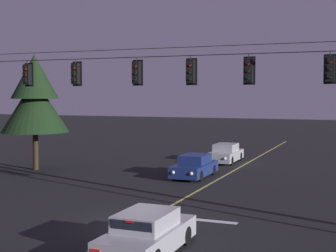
% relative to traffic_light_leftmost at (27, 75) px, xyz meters
% --- Properties ---
extents(ground_plane, '(180.00, 180.00, 0.00)m').
position_rel_traffic_light_leftmost_xyz_m(ground_plane, '(6.81, -2.26, -6.03)').
color(ground_plane, black).
extents(lane_centre_stripe, '(0.14, 60.00, 0.01)m').
position_rel_traffic_light_leftmost_xyz_m(lane_centre_stripe, '(6.81, 6.02, -6.03)').
color(lane_centre_stripe, '#D1C64C').
rests_on(lane_centre_stripe, ground).
extents(stop_bar_paint, '(3.40, 0.36, 0.01)m').
position_rel_traffic_light_leftmost_xyz_m(stop_bar_paint, '(8.71, -0.58, -6.03)').
color(stop_bar_paint, silver).
rests_on(stop_bar_paint, ground).
extents(signal_span_assembly, '(20.89, 0.32, 8.08)m').
position_rel_traffic_light_leftmost_xyz_m(signal_span_assembly, '(6.81, 0.02, -1.83)').
color(signal_span_assembly, '#423021').
rests_on(signal_span_assembly, ground).
extents(traffic_light_leftmost, '(0.48, 0.41, 1.22)m').
position_rel_traffic_light_leftmost_xyz_m(traffic_light_leftmost, '(0.00, 0.00, 0.00)').
color(traffic_light_leftmost, black).
extents(traffic_light_left_inner, '(0.48, 0.41, 1.22)m').
position_rel_traffic_light_leftmost_xyz_m(traffic_light_left_inner, '(2.67, 0.00, 0.00)').
color(traffic_light_left_inner, black).
extents(traffic_light_centre, '(0.48, 0.41, 1.22)m').
position_rel_traffic_light_leftmost_xyz_m(traffic_light_centre, '(5.74, 0.00, 0.00)').
color(traffic_light_centre, black).
extents(traffic_light_right_inner, '(0.48, 0.41, 1.22)m').
position_rel_traffic_light_leftmost_xyz_m(traffic_light_right_inner, '(8.21, 0.00, 0.00)').
color(traffic_light_right_inner, black).
extents(traffic_light_rightmost, '(0.48, 0.41, 1.22)m').
position_rel_traffic_light_leftmost_xyz_m(traffic_light_rightmost, '(10.65, 0.00, 0.00)').
color(traffic_light_rightmost, black).
extents(traffic_light_far_right, '(0.48, 0.41, 1.22)m').
position_rel_traffic_light_leftmost_xyz_m(traffic_light_far_right, '(13.72, 0.00, 0.00)').
color(traffic_light_far_right, black).
extents(car_waiting_near_lane, '(1.80, 4.33, 1.39)m').
position_rel_traffic_light_leftmost_xyz_m(car_waiting_near_lane, '(8.65, -5.34, -5.38)').
color(car_waiting_near_lane, '#A5A5AD').
rests_on(car_waiting_near_lane, ground).
extents(car_oncoming_lead, '(1.80, 4.42, 1.39)m').
position_rel_traffic_light_leftmost_xyz_m(car_oncoming_lead, '(5.20, 9.41, -5.38)').
color(car_oncoming_lead, navy).
rests_on(car_oncoming_lead, ground).
extents(car_oncoming_trailing, '(1.80, 4.42, 1.39)m').
position_rel_traffic_light_leftmost_xyz_m(car_oncoming_trailing, '(5.16, 16.76, -5.38)').
color(car_oncoming_trailing, '#A5A5AD').
rests_on(car_oncoming_trailing, ground).
extents(tree_verge_near, '(4.54, 4.54, 7.77)m').
position_rel_traffic_light_leftmost_xyz_m(tree_verge_near, '(-5.74, 8.23, -1.13)').
color(tree_verge_near, '#332316').
rests_on(tree_verge_near, ground).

